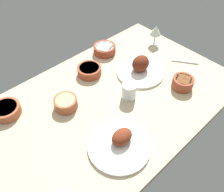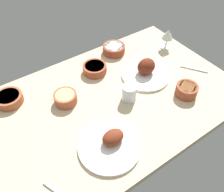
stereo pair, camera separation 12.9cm
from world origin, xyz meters
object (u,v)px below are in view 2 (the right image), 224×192
object	(u,v)px
bowl_pasta	(65,98)
bowl_sauce	(9,98)
water_tumbler	(129,93)
bowl_soup	(187,90)
bowl_onions	(95,68)
bowl_cream	(114,49)
fork_loose	(194,69)
plate_center_main	(110,144)
plate_near_viewer	(146,71)
wine_glass	(168,35)

from	to	relation	value
bowl_pasta	bowl_sauce	size ratio (longest dim) A/B	0.84
bowl_pasta	water_tumbler	xyz separation A→B (cm)	(-29.42, 17.60, 1.52)
bowl_soup	bowl_onions	bearing A→B (deg)	-55.02
bowl_cream	fork_loose	xyz separation A→B (cm)	(-30.82, 43.04, -2.56)
plate_center_main	plate_near_viewer	size ratio (longest dim) A/B	1.02
plate_near_viewer	bowl_pasta	xyz separation A→B (cm)	(49.44, -7.80, -0.02)
plate_center_main	bowl_cream	size ratio (longest dim) A/B	1.98
bowl_onions	fork_loose	size ratio (longest dim) A/B	0.85
plate_center_main	fork_loose	distance (cm)	75.36
bowl_sauce	bowl_cream	bearing A→B (deg)	-176.17
plate_center_main	plate_near_viewer	xyz separation A→B (cm)	(-45.23, -28.72, 1.29)
bowl_pasta	bowl_sauce	distance (cm)	30.45
plate_near_viewer	bowl_soup	world-z (taller)	plate_near_viewer
plate_near_viewer	bowl_pasta	distance (cm)	50.05
plate_near_viewer	bowl_sauce	size ratio (longest dim) A/B	1.95
plate_near_viewer	bowl_sauce	world-z (taller)	plate_near_viewer
bowl_sauce	bowl_soup	xyz separation A→B (cm)	(-82.71, 50.14, 0.76)
bowl_pasta	bowl_sauce	world-z (taller)	bowl_pasta
bowl_soup	water_tumbler	xyz separation A→B (cm)	(28.24, -15.26, 1.21)
wine_glass	water_tumbler	world-z (taller)	wine_glass
plate_center_main	bowl_soup	xyz separation A→B (cm)	(-53.44, -3.66, 1.57)
fork_loose	bowl_sauce	bearing A→B (deg)	35.33
bowl_cream	water_tumbler	bearing A→B (deg)	66.01
wine_glass	fork_loose	xyz separation A→B (cm)	(1.63, 27.29, -9.53)
bowl_pasta	bowl_cream	world-z (taller)	bowl_pasta
water_tumbler	bowl_pasta	bearing A→B (deg)	-30.89
bowl_onions	fork_loose	distance (cm)	61.65
bowl_cream	water_tumbler	world-z (taller)	water_tumbler
water_tumbler	fork_loose	xyz separation A→B (cm)	(-48.50, 3.32, -4.28)
bowl_soup	bowl_cream	bearing A→B (deg)	-79.13
wine_glass	water_tumbler	size ratio (longest dim) A/B	1.49
bowl_pasta	fork_loose	bearing A→B (deg)	164.97
bowl_cream	wine_glass	xyz separation A→B (cm)	(-32.45, 15.75, 6.97)
bowl_cream	bowl_sauce	world-z (taller)	bowl_cream
plate_center_main	plate_near_viewer	bearing A→B (deg)	-147.59
bowl_sauce	wine_glass	world-z (taller)	wine_glass
plate_near_viewer	wine_glass	xyz separation A→B (cm)	(-30.11, -14.17, 6.74)
bowl_cream	fork_loose	world-z (taller)	bowl_cream
bowl_cream	bowl_sauce	size ratio (longest dim) A/B	1.00
bowl_pasta	water_tumbler	distance (cm)	34.32
bowl_sauce	water_tumbler	distance (cm)	64.72
bowl_onions	wine_glass	xyz separation A→B (cm)	(-53.50, 5.94, 7.13)
bowl_cream	bowl_soup	distance (cm)	55.99
bowl_sauce	plate_center_main	bearing A→B (deg)	118.55
wine_glass	bowl_sauce	bearing A→B (deg)	-5.95
bowl_cream	wine_glass	size ratio (longest dim) A/B	1.05
bowl_soup	water_tumbler	distance (cm)	32.12
wine_glass	water_tumbler	xyz separation A→B (cm)	(50.13, 23.98, -5.24)
bowl_soup	wine_glass	size ratio (longest dim) A/B	0.86
bowl_pasta	bowl_sauce	xyz separation A→B (cm)	(25.06, -17.29, -0.45)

